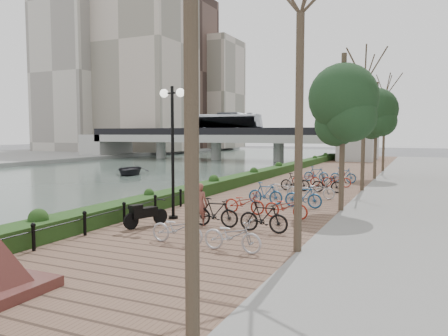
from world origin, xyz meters
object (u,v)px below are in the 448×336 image
Objects in this scene: lamppost at (172,124)px; pedestrian at (200,204)px; boat at (130,170)px; motorcycle at (146,213)px.

lamppost is 3.31× the size of pedestrian.
lamppost reaches higher than boat.
motorcycle is 1.89m from pedestrian.
lamppost reaches higher than pedestrian.
motorcycle is at bearing -93.34° from lamppost.
lamppost is 3.26m from pedestrian.
boat is at bearing 149.19° from motorcycle.
motorcycle is at bearing -77.06° from boat.
pedestrian is 0.35× the size of boat.
pedestrian is 25.06m from boat.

